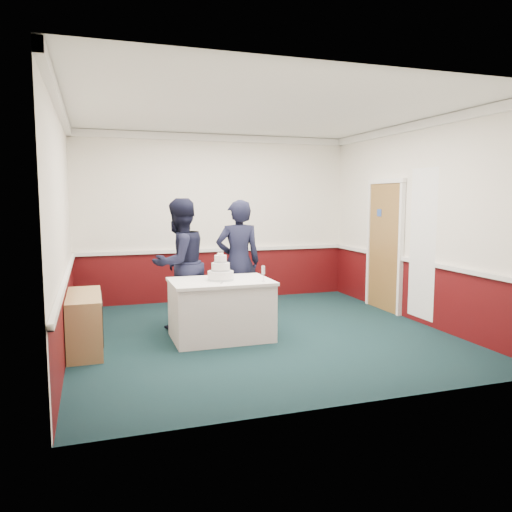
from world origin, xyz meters
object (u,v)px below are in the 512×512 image
object	(u,v)px
cake_knife	(222,282)
champagne_flute	(263,271)
person_man	(180,263)
person_woman	(238,262)
wedding_cake	(221,272)
cake_table	(221,309)
sideboard	(85,322)

from	to	relation	value
cake_knife	champagne_flute	distance (m)	0.55
person_man	person_woman	bearing A→B (deg)	147.02
wedding_cake	person_woman	size ratio (longest dim) A/B	0.20
wedding_cake	champagne_flute	distance (m)	0.57
champagne_flute	cake_knife	bearing A→B (deg)	171.42
wedding_cake	cake_knife	distance (m)	0.23
cake_table	person_woman	distance (m)	1.02
cake_table	person_man	size ratio (longest dim) A/B	0.71
sideboard	cake_table	xyz separation A→B (m)	(1.72, -0.02, 0.05)
cake_knife	cake_table	bearing A→B (deg)	106.13
sideboard	champagne_flute	world-z (taller)	champagne_flute
sideboard	champagne_flute	distance (m)	2.31
wedding_cake	person_man	size ratio (longest dim) A/B	0.20
person_man	person_woman	world-z (taller)	person_man
cake_knife	person_woman	size ratio (longest dim) A/B	0.12
cake_table	cake_knife	distance (m)	0.44
person_woman	wedding_cake	bearing A→B (deg)	62.55
wedding_cake	person_woman	bearing A→B (deg)	58.31
person_man	cake_knife	bearing A→B (deg)	79.83
cake_table	cake_knife	bearing A→B (deg)	-98.53
cake_knife	person_man	size ratio (longest dim) A/B	0.12
person_woman	cake_table	bearing A→B (deg)	62.55
person_woman	sideboard	bearing A→B (deg)	22.79
cake_knife	champagne_flute	world-z (taller)	champagne_flute
cake_knife	person_woman	world-z (taller)	person_woman
sideboard	cake_table	size ratio (longest dim) A/B	0.91
champagne_flute	person_man	bearing A→B (deg)	131.11
champagne_flute	person_woman	distance (m)	1.03
wedding_cake	person_woman	world-z (taller)	person_woman
cake_knife	champagne_flute	bearing A→B (deg)	16.08
wedding_cake	champagne_flute	size ratio (longest dim) A/B	1.78
wedding_cake	cake_knife	world-z (taller)	wedding_cake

